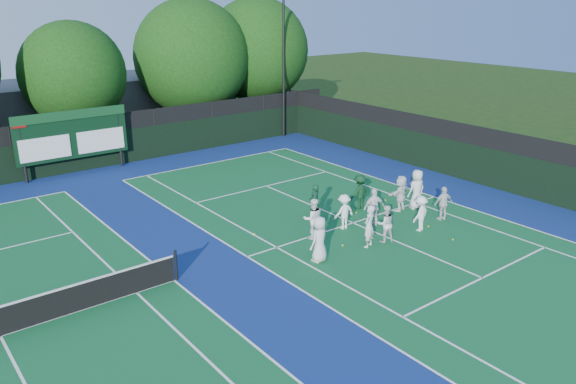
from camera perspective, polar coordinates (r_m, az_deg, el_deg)
ground at (r=23.74m, az=8.30°, el=-3.87°), size 120.00×120.00×0.00m
court_apron at (r=20.94m, az=-5.33°, el=-6.96°), size 34.00×32.00×0.01m
near_court at (r=24.38m, az=6.62°, el=-3.14°), size 11.05×23.85×0.01m
left_court at (r=18.51m, az=-27.19°, el=-12.89°), size 11.05×23.85×0.01m
back_fence at (r=33.47m, az=-19.50°, el=4.45°), size 34.00×0.08×3.00m
divider_fence_right at (r=30.66m, az=18.89°, el=3.25°), size 0.08×32.00×3.00m
scoreboard at (r=32.61m, az=-21.09°, el=5.41°), size 6.00×0.21×3.55m
clubhouse at (r=42.03m, az=-18.06°, el=8.29°), size 18.00×6.00×4.00m
light_pole_right at (r=38.74m, az=-0.45°, el=14.79°), size 1.20×0.30×10.12m
tree_c at (r=36.47m, az=-20.77°, el=10.93°), size 6.19×6.19×8.04m
tree_d at (r=39.51m, az=-9.59°, el=13.09°), size 7.75×7.75×9.33m
tree_e at (r=42.29m, az=-3.07°, el=13.97°), size 7.49×7.49×9.40m
tennis_ball_0 at (r=22.12m, az=5.56°, el=-5.41°), size 0.07×0.07×0.07m
tennis_ball_1 at (r=27.25m, az=9.87°, el=-0.82°), size 0.07×0.07×0.07m
tennis_ball_2 at (r=23.47m, az=16.40°, el=-4.66°), size 0.07×0.07×0.07m
tennis_ball_3 at (r=23.09m, az=-3.43°, el=-4.27°), size 0.07×0.07×0.07m
tennis_ball_4 at (r=25.48m, az=6.91°, el=-2.09°), size 0.07×0.07×0.07m
tennis_ball_5 at (r=24.53m, az=14.07°, el=-3.40°), size 0.07×0.07×0.07m
player_front_0 at (r=20.51m, az=3.20°, el=-4.81°), size 0.97×0.76×1.75m
player_front_1 at (r=21.88m, az=8.22°, el=-3.46°), size 0.73×0.61×1.71m
player_front_2 at (r=22.49m, az=9.86°, el=-3.17°), size 0.91×0.82×1.53m
player_front_3 at (r=23.84m, az=13.29°, el=-2.13°), size 1.07×0.75×1.51m
player_front_4 at (r=25.23m, az=15.51°, el=-1.12°), size 0.96×0.60×1.52m
player_back_0 at (r=22.43m, az=2.56°, el=-2.73°), size 1.01×0.91×1.69m
player_back_1 at (r=23.51m, az=5.69°, el=-2.01°), size 1.00×0.62×1.50m
player_back_2 at (r=23.92m, az=8.73°, el=-1.57°), size 1.04×0.64×1.66m
player_back_3 at (r=25.91m, az=11.38°, el=-0.11°), size 1.60×0.83×1.65m
player_back_4 at (r=26.28m, az=12.94°, el=0.27°), size 0.95×0.66×1.84m
coach_left at (r=24.26m, az=2.70°, el=-1.08°), size 0.66×0.49×1.65m
coach_right at (r=25.78m, az=7.30°, el=-0.01°), size 1.06×0.62×1.63m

